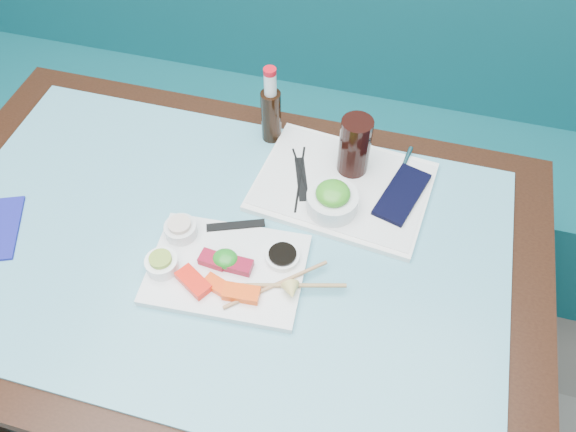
% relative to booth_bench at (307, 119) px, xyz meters
% --- Properties ---
extents(booth_bench, '(3.00, 0.56, 1.17)m').
position_rel_booth_bench_xyz_m(booth_bench, '(0.00, 0.00, 0.00)').
color(booth_bench, '#0D5058').
rests_on(booth_bench, ground).
extents(dining_table, '(1.40, 0.90, 0.75)m').
position_rel_booth_bench_xyz_m(dining_table, '(0.00, -0.84, 0.29)').
color(dining_table, black).
rests_on(dining_table, ground).
extents(glass_top, '(1.22, 0.76, 0.01)m').
position_rel_booth_bench_xyz_m(glass_top, '(0.00, -0.84, 0.38)').
color(glass_top, '#5AA1B5').
rests_on(glass_top, dining_table).
extents(sashimi_plate, '(0.33, 0.25, 0.02)m').
position_rel_booth_bench_xyz_m(sashimi_plate, '(0.04, -0.90, 0.39)').
color(sashimi_plate, white).
rests_on(sashimi_plate, glass_top).
extents(salmon_left, '(0.08, 0.07, 0.02)m').
position_rel_booth_bench_xyz_m(salmon_left, '(-0.01, -0.95, 0.41)').
color(salmon_left, red).
rests_on(salmon_left, sashimi_plate).
extents(salmon_mid, '(0.07, 0.05, 0.01)m').
position_rel_booth_bench_xyz_m(salmon_mid, '(0.04, -0.95, 0.41)').
color(salmon_mid, '#FF3E0A').
rests_on(salmon_mid, sashimi_plate).
extents(salmon_right, '(0.07, 0.04, 0.02)m').
position_rel_booth_bench_xyz_m(salmon_right, '(0.09, -0.95, 0.41)').
color(salmon_right, '#FF460A').
rests_on(salmon_right, sashimi_plate).
extents(tuna_left, '(0.06, 0.04, 0.02)m').
position_rel_booth_bench_xyz_m(tuna_left, '(0.01, -0.89, 0.41)').
color(tuna_left, maroon).
rests_on(tuna_left, sashimi_plate).
extents(tuna_right, '(0.06, 0.03, 0.02)m').
position_rel_booth_bench_xyz_m(tuna_right, '(0.07, -0.89, 0.41)').
color(tuna_right, maroon).
rests_on(tuna_right, sashimi_plate).
extents(seaweed_garnish, '(0.06, 0.05, 0.03)m').
position_rel_booth_bench_xyz_m(seaweed_garnish, '(0.04, -0.89, 0.41)').
color(seaweed_garnish, '#1E841F').
rests_on(seaweed_garnish, sashimi_plate).
extents(ramekin_wasabi, '(0.09, 0.09, 0.03)m').
position_rel_booth_bench_xyz_m(ramekin_wasabi, '(-0.08, -0.93, 0.41)').
color(ramekin_wasabi, white).
rests_on(ramekin_wasabi, sashimi_plate).
extents(wasabi_fill, '(0.05, 0.05, 0.01)m').
position_rel_booth_bench_xyz_m(wasabi_fill, '(-0.08, -0.93, 0.43)').
color(wasabi_fill, '#83A435').
rests_on(wasabi_fill, ramekin_wasabi).
extents(ramekin_ginger, '(0.08, 0.08, 0.03)m').
position_rel_booth_bench_xyz_m(ramekin_ginger, '(-0.08, -0.84, 0.41)').
color(ramekin_ginger, silver).
rests_on(ramekin_ginger, sashimi_plate).
extents(ginger_fill, '(0.06, 0.06, 0.01)m').
position_rel_booth_bench_xyz_m(ginger_fill, '(-0.08, -0.84, 0.43)').
color(ginger_fill, beige).
rests_on(ginger_fill, ramekin_ginger).
extents(soy_dish, '(0.09, 0.09, 0.01)m').
position_rel_booth_bench_xyz_m(soy_dish, '(0.15, -0.85, 0.41)').
color(soy_dish, white).
rests_on(soy_dish, sashimi_plate).
extents(soy_fill, '(0.06, 0.06, 0.01)m').
position_rel_booth_bench_xyz_m(soy_fill, '(0.15, -0.85, 0.42)').
color(soy_fill, black).
rests_on(soy_fill, soy_dish).
extents(lemon_wedge, '(0.05, 0.04, 0.04)m').
position_rel_booth_bench_xyz_m(lemon_wedge, '(0.19, -0.93, 0.42)').
color(lemon_wedge, '#E8CD6E').
rests_on(lemon_wedge, sashimi_plate).
extents(chopstick_sleeve, '(0.12, 0.06, 0.00)m').
position_rel_booth_bench_xyz_m(chopstick_sleeve, '(0.03, -0.79, 0.40)').
color(chopstick_sleeve, black).
rests_on(chopstick_sleeve, sashimi_plate).
extents(wooden_chopstick_a, '(0.18, 0.16, 0.01)m').
position_rel_booth_bench_xyz_m(wooden_chopstick_a, '(0.15, -0.91, 0.40)').
color(wooden_chopstick_a, '#AD7B51').
rests_on(wooden_chopstick_a, sashimi_plate).
extents(wooden_chopstick_b, '(0.25, 0.08, 0.01)m').
position_rel_booth_bench_xyz_m(wooden_chopstick_b, '(0.16, -0.91, 0.40)').
color(wooden_chopstick_b, '#A67D4E').
rests_on(wooden_chopstick_b, sashimi_plate).
extents(serving_tray, '(0.41, 0.33, 0.01)m').
position_rel_booth_bench_xyz_m(serving_tray, '(0.23, -0.61, 0.39)').
color(serving_tray, white).
rests_on(serving_tray, glass_top).
extents(paper_placemat, '(0.40, 0.31, 0.00)m').
position_rel_booth_bench_xyz_m(paper_placemat, '(0.23, -0.61, 0.40)').
color(paper_placemat, silver).
rests_on(paper_placemat, serving_tray).
extents(seaweed_bowl, '(0.13, 0.13, 0.05)m').
position_rel_booth_bench_xyz_m(seaweed_bowl, '(0.22, -0.69, 0.42)').
color(seaweed_bowl, silver).
rests_on(seaweed_bowl, serving_tray).
extents(seaweed_salad, '(0.10, 0.10, 0.04)m').
position_rel_booth_bench_xyz_m(seaweed_salad, '(0.22, -0.69, 0.45)').
color(seaweed_salad, '#379321').
rests_on(seaweed_salad, seaweed_bowl).
extents(cola_glass, '(0.09, 0.09, 0.15)m').
position_rel_booth_bench_xyz_m(cola_glass, '(0.24, -0.56, 0.47)').
color(cola_glass, black).
rests_on(cola_glass, serving_tray).
extents(navy_pouch, '(0.12, 0.18, 0.01)m').
position_rel_booth_bench_xyz_m(navy_pouch, '(0.36, -0.61, 0.40)').
color(navy_pouch, black).
rests_on(navy_pouch, serving_tray).
extents(fork, '(0.03, 0.09, 0.01)m').
position_rel_booth_bench_xyz_m(fork, '(0.35, -0.51, 0.40)').
color(fork, silver).
rests_on(fork, serving_tray).
extents(black_chopstick_a, '(0.03, 0.20, 0.01)m').
position_rel_booth_bench_xyz_m(black_chopstick_a, '(0.13, -0.62, 0.40)').
color(black_chopstick_a, black).
rests_on(black_chopstick_a, serving_tray).
extents(black_chopstick_b, '(0.10, 0.18, 0.01)m').
position_rel_booth_bench_xyz_m(black_chopstick_b, '(0.13, -0.62, 0.40)').
color(black_chopstick_b, black).
rests_on(black_chopstick_b, serving_tray).
extents(tray_sleeve, '(0.07, 0.13, 0.00)m').
position_rel_booth_bench_xyz_m(tray_sleeve, '(0.13, -0.62, 0.40)').
color(tray_sleeve, black).
rests_on(tray_sleeve, serving_tray).
extents(cola_bottle_body, '(0.06, 0.06, 0.14)m').
position_rel_booth_bench_xyz_m(cola_bottle_body, '(0.02, -0.49, 0.45)').
color(cola_bottle_body, black).
rests_on(cola_bottle_body, glass_top).
extents(cola_bottle_neck, '(0.03, 0.03, 0.06)m').
position_rel_booth_bench_xyz_m(cola_bottle_neck, '(0.02, -0.49, 0.55)').
color(cola_bottle_neck, white).
rests_on(cola_bottle_neck, cola_bottle_body).
extents(cola_bottle_cap, '(0.04, 0.04, 0.01)m').
position_rel_booth_bench_xyz_m(cola_bottle_cap, '(0.02, -0.49, 0.58)').
color(cola_bottle_cap, red).
rests_on(cola_bottle_cap, cola_bottle_neck).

